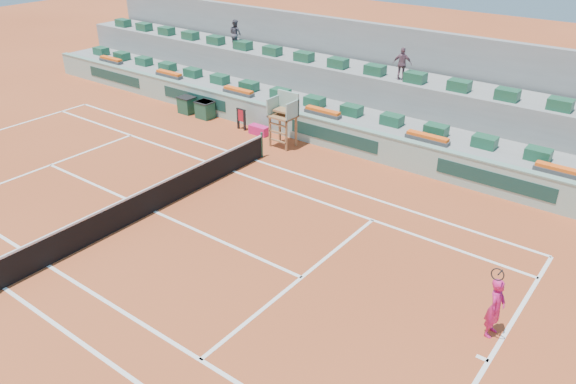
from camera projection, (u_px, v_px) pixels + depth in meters
name	position (u px, v px, depth m)	size (l,w,h in m)	color
ground	(154.00, 212.00, 19.68)	(90.00, 90.00, 0.00)	#A3421F
seating_tier_lower	(325.00, 113.00, 26.95)	(36.00, 4.00, 1.20)	gray
seating_tier_upper	(343.00, 91.00, 27.75)	(36.00, 2.40, 2.60)	gray
stadium_back_wall	(361.00, 66.00, 28.46)	(36.00, 0.40, 4.40)	gray
player_bag	(259.00, 130.00, 26.02)	(0.95, 0.42, 0.42)	#D51B6A
spectator_left	(235.00, 34.00, 29.88)	(0.72, 0.56, 1.49)	#4A4956
spectator_mid	(402.00, 64.00, 24.58)	(0.84, 0.35, 1.43)	#774F5E
court_lines	(154.00, 211.00, 19.68)	(23.89, 11.09, 0.01)	white
tennis_net	(153.00, 198.00, 19.43)	(0.10, 11.97, 1.10)	black
advertising_hoarding	(298.00, 126.00, 25.36)	(36.00, 0.34, 1.26)	#92B8A9
umpire_chair	(284.00, 112.00, 24.25)	(1.10, 0.90, 2.40)	brown
seat_row_lower	(315.00, 101.00, 25.93)	(32.90, 0.60, 0.44)	#1B5336
seat_row_upper	(338.00, 63.00, 26.62)	(32.90, 0.60, 0.44)	#1B5336
flower_planters	(278.00, 101.00, 26.21)	(26.80, 0.36, 0.28)	#464646
drink_cooler_a	(205.00, 110.00, 27.90)	(0.84, 0.72, 0.84)	#184833
drink_cooler_b	(206.00, 109.00, 27.99)	(0.79, 0.68, 0.84)	#184833
drink_cooler_c	(187.00, 105.00, 28.55)	(0.81, 0.70, 0.84)	#184833
towel_rack	(241.00, 117.00, 26.39)	(0.54, 0.09, 1.03)	black
tennis_player	(496.00, 307.00, 13.78)	(0.43, 0.87, 2.28)	#D51B6A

